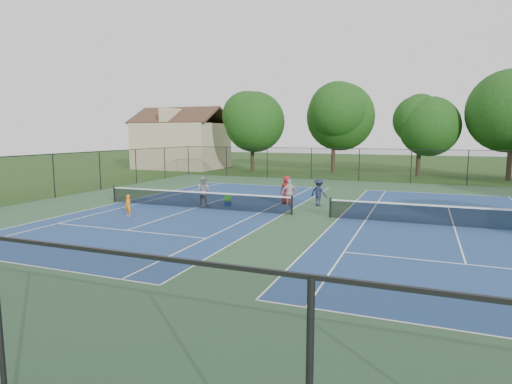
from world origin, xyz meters
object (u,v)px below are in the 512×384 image
at_px(child_player, 128,206).
at_px(bystander_b, 319,192).
at_px(tree_back_a, 252,119).
at_px(instructor, 203,191).
at_px(tree_back_b, 334,113).
at_px(bystander_c, 287,190).
at_px(ball_hopper, 228,198).
at_px(clapboard_house, 182,144).
at_px(bystander_a, 290,193).
at_px(ball_crate, 228,204).
at_px(tree_back_c, 420,122).

xyz_separation_m(child_player, bystander_b, (8.71, 6.93, 0.26)).
height_order(tree_back_a, instructor, tree_back_a).
relative_size(tree_back_b, bystander_c, 5.63).
xyz_separation_m(tree_back_a, ball_hopper, (7.49, -22.69, -5.55)).
bearing_deg(bystander_c, clapboard_house, -52.95).
relative_size(tree_back_a, ball_hopper, 22.22).
height_order(bystander_a, ball_crate, bystander_a).
relative_size(tree_back_a, child_player, 7.81).
xyz_separation_m(tree_back_b, ball_hopper, (-1.51, -24.69, -6.10)).
distance_m(tree_back_c, bystander_b, 22.80).
bearing_deg(tree_back_b, tree_back_c, -6.34).
height_order(tree_back_b, bystander_b, tree_back_b).
bearing_deg(bystander_c, tree_back_c, -115.64).
xyz_separation_m(child_player, ball_hopper, (3.55, 4.92, -0.09)).
distance_m(bystander_b, ball_hopper, 5.55).
height_order(tree_back_b, bystander_c, tree_back_b).
xyz_separation_m(tree_back_b, bystander_b, (3.65, -22.67, -5.75)).
relative_size(bystander_c, ball_crate, 5.01).
distance_m(tree_back_c, ball_crate, 26.46).
bearing_deg(clapboard_house, tree_back_b, 3.01).
height_order(tree_back_b, ball_crate, tree_back_b).
bearing_deg(tree_back_b, child_player, -99.69).
bearing_deg(tree_back_b, clapboard_house, -176.99).
relative_size(tree_back_b, bystander_b, 5.92).
xyz_separation_m(clapboard_house, instructor, (16.02, -24.09, -2.20)).
xyz_separation_m(clapboard_house, bystander_c, (20.58, -21.54, -2.20)).
relative_size(tree_back_b, instructor, 5.63).
bearing_deg(ball_hopper, tree_back_c, 66.08).
bearing_deg(clapboard_house, bystander_b, -43.73).
bearing_deg(clapboard_house, ball_crate, -53.55).
height_order(ball_crate, ball_hopper, ball_hopper).
relative_size(tree_back_b, tree_back_c, 1.19).
bearing_deg(ball_crate, tree_back_a, 108.28).
relative_size(tree_back_c, clapboard_house, 0.78).
xyz_separation_m(tree_back_c, bystander_b, (-5.35, -21.67, -4.63)).
distance_m(bystander_b, bystander_c, 2.08).
bearing_deg(bystander_c, instructor, 22.50).
distance_m(tree_back_a, tree_back_c, 18.04).
bearing_deg(child_player, ball_crate, 70.87).
xyz_separation_m(tree_back_c, clapboard_house, (-28.00, -0.00, -2.39)).
xyz_separation_m(tree_back_b, bystander_c, (1.58, -22.54, -5.70)).
bearing_deg(ball_crate, tree_back_b, 86.51).
bearing_deg(ball_hopper, bystander_b, 21.31).
bearing_deg(tree_back_c, bystander_c, -109.00).
bearing_deg(bystander_b, clapboard_house, -23.89).
distance_m(clapboard_house, bystander_a, 30.78).
bearing_deg(bystander_a, tree_back_a, -92.19).
distance_m(bystander_c, ball_hopper, 3.78).
bearing_deg(bystander_c, ball_hopper, 28.13).
relative_size(instructor, ball_hopper, 4.32).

